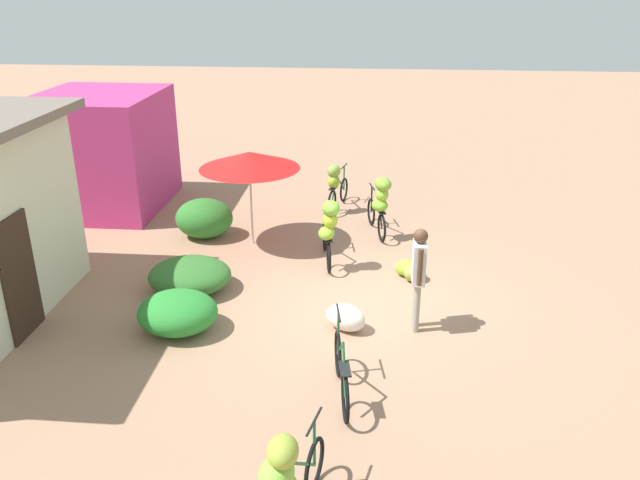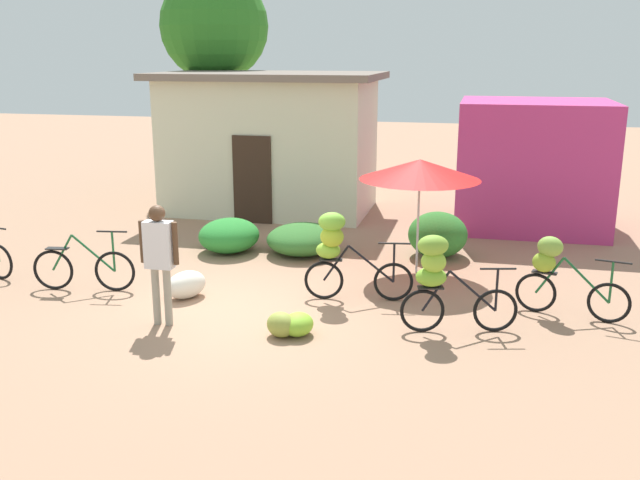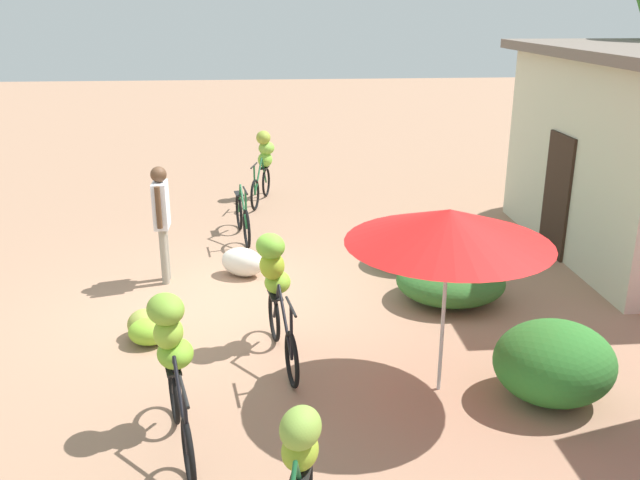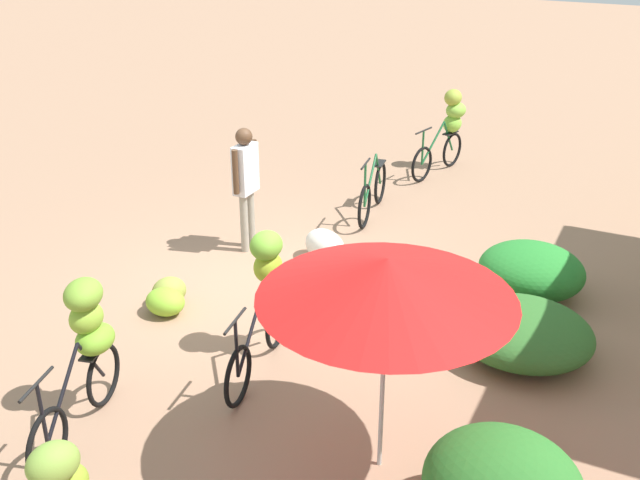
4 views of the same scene
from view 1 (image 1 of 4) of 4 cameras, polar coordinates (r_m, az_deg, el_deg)
name	(u,v)px [view 1 (image 1 of 4)]	position (r m, az deg, el deg)	size (l,w,h in m)	color
ground_plane	(371,303)	(11.46, 4.53, -5.64)	(60.00, 60.00, 0.00)	#A27A5F
shop_pink	(103,151)	(16.66, -18.73, 7.51)	(3.20, 2.80, 2.79)	#BD3478
hedge_bush_front_left	(178,312)	(10.71, -12.53, -6.31)	(1.17, 1.31, 0.65)	#2A8531
hedge_bush_front_right	(190,276)	(12.01, -11.49, -3.12)	(1.39, 1.52, 0.58)	#326C2B
hedge_bush_mid	(204,218)	(14.32, -10.25, 1.92)	(1.13, 1.26, 0.86)	#2F7A2C
market_umbrella	(250,160)	(13.37, -6.28, 7.07)	(2.10, 2.10, 2.03)	beige
bicycle_leftmost	(286,479)	(6.68, -3.03, -20.48)	(1.64, 0.56, 1.45)	black
bicycle_near_pile	(342,372)	(8.96, 1.94, -11.67)	(1.71, 0.32, 1.03)	black
bicycle_center_loaded	(329,227)	(12.45, 0.77, 1.17)	(1.71, 0.48, 1.43)	black
bicycle_by_shop	(380,201)	(13.96, 5.37, 3.44)	(1.62, 0.58, 1.41)	black
bicycle_rightmost	(336,183)	(15.59, 1.40, 5.05)	(1.61, 0.51, 1.19)	black
banana_pile_on_ground	(411,270)	(12.40, 8.06, -2.64)	(0.73, 0.63, 0.35)	#85C030
produce_sack	(346,317)	(10.55, 2.30, -6.89)	(0.70, 0.44, 0.44)	silver
person_vendor	(419,269)	(10.28, 8.77, -2.53)	(0.58, 0.23, 1.76)	gray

